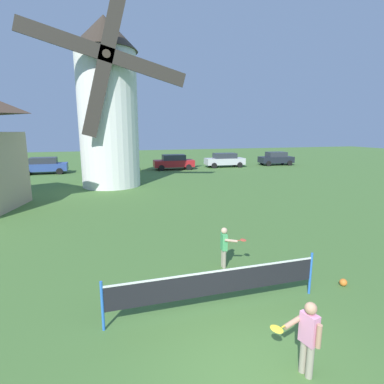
% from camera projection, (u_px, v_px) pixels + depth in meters
% --- Properties ---
extents(ground_plane, '(120.00, 120.00, 0.00)m').
position_uv_depth(ground_plane, '(254.00, 378.00, 5.11)').
color(ground_plane, '#477033').
extents(windmill, '(10.20, 4.91, 13.81)m').
position_uv_depth(windmill, '(108.00, 102.00, 21.58)').
color(windmill, white).
rests_on(windmill, ground_plane).
extents(tennis_net, '(5.10, 0.06, 1.10)m').
position_uv_depth(tennis_net, '(217.00, 283.00, 6.90)').
color(tennis_net, blue).
rests_on(tennis_net, ground_plane).
extents(player_near, '(0.81, 0.44, 1.35)m').
position_uv_depth(player_near, '(308.00, 335.00, 5.02)').
color(player_near, '#9E937F').
rests_on(player_near, ground_plane).
extents(player_far, '(0.72, 0.57, 1.26)m').
position_uv_depth(player_far, '(225.00, 245.00, 9.10)').
color(player_far, '#9E937F').
rests_on(player_far, ground_plane).
extents(stray_ball, '(0.20, 0.20, 0.20)m').
position_uv_depth(stray_ball, '(343.00, 282.00, 8.11)').
color(stray_ball, orange).
rests_on(stray_ball, ground_plane).
extents(parked_car_blue, '(4.15, 1.92, 1.56)m').
position_uv_depth(parked_car_blue, '(44.00, 165.00, 28.80)').
color(parked_car_blue, '#334C99').
rests_on(parked_car_blue, ground_plane).
extents(parked_car_mustard, '(4.12, 2.05, 1.56)m').
position_uv_depth(parked_car_mustard, '(115.00, 163.00, 31.34)').
color(parked_car_mustard, '#999919').
rests_on(parked_car_mustard, ground_plane).
extents(parked_car_red, '(4.29, 2.05, 1.56)m').
position_uv_depth(parked_car_red, '(174.00, 162.00, 32.04)').
color(parked_car_red, red).
rests_on(parked_car_red, ground_plane).
extents(parked_car_silver, '(4.49, 2.07, 1.56)m').
position_uv_depth(parked_car_silver, '(225.00, 160.00, 34.17)').
color(parked_car_silver, silver).
rests_on(parked_car_silver, ground_plane).
extents(parked_car_black, '(4.08, 2.13, 1.56)m').
position_uv_depth(parked_car_black, '(276.00, 158.00, 36.10)').
color(parked_car_black, '#1E232D').
rests_on(parked_car_black, ground_plane).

